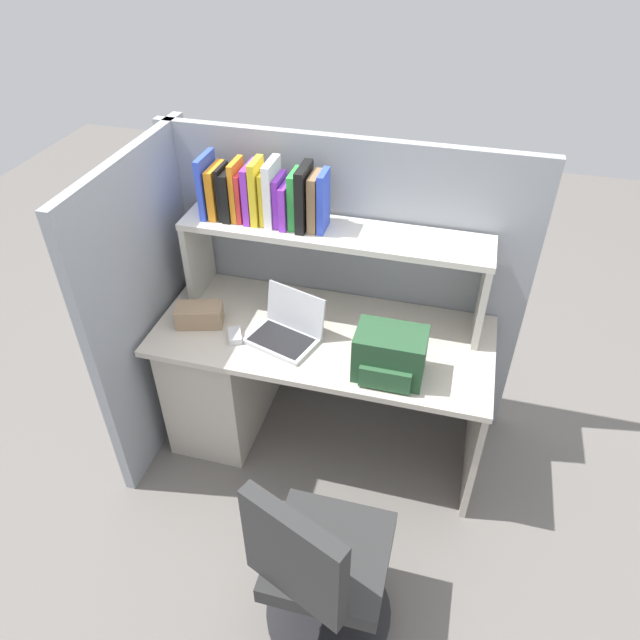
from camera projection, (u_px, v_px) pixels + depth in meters
ground_plane at (322, 436)px, 3.24m from camera, size 8.00×8.00×0.00m
desk at (251, 370)px, 3.07m from camera, size 1.60×0.70×0.73m
cubicle_partition_rear at (341, 282)px, 3.05m from camera, size 1.84×0.05×1.55m
cubicle_partition_left at (154, 305)px, 2.89m from camera, size 0.05×1.06×1.55m
overhead_hutch at (334, 249)px, 2.72m from camera, size 1.44×0.28×0.45m
reference_books_on_shelf at (265, 195)px, 2.65m from camera, size 0.58×0.19×0.30m
laptop at (287, 329)px, 2.74m from camera, size 0.37×0.33×0.22m
backpack at (390, 355)px, 2.50m from camera, size 0.30×0.23×0.22m
computer_mouse at (235, 336)px, 2.75m from camera, size 0.10×0.12×0.03m
paper_cup at (377, 335)px, 2.71m from camera, size 0.08×0.08×0.09m
tissue_box at (199, 315)px, 2.82m from camera, size 0.24×0.18×0.10m
office_chair at (320, 574)px, 2.20m from camera, size 0.53×0.55×0.93m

